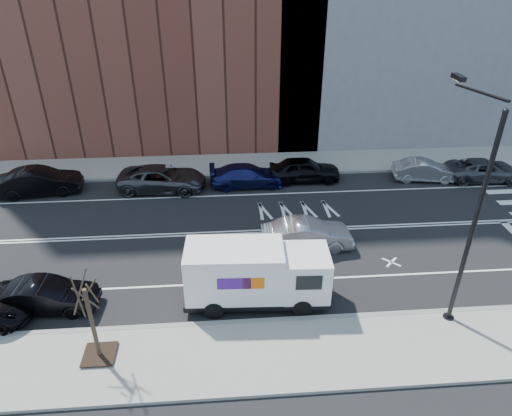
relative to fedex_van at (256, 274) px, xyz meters
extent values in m
plane|color=black|center=(0.90, 5.60, -1.48)|extent=(120.00, 120.00, 0.00)
cube|color=gray|center=(0.90, -3.20, -1.40)|extent=(44.00, 3.60, 0.15)
cube|color=gray|center=(0.90, 14.40, -1.40)|extent=(44.00, 3.60, 0.15)
cube|color=gray|center=(0.90, -1.40, -1.39)|extent=(44.00, 0.25, 0.17)
cube|color=gray|center=(0.90, 12.60, -1.39)|extent=(44.00, 0.25, 0.17)
cylinder|color=black|center=(7.90, -1.80, 3.02)|extent=(0.18, 0.18, 9.00)
cylinder|color=black|center=(7.90, -1.80, -1.38)|extent=(0.44, 0.44, 0.20)
sphere|color=black|center=(7.90, -1.80, 7.47)|extent=(0.20, 0.20, 0.20)
cylinder|color=black|center=(7.90, -0.10, 7.62)|extent=(0.11, 3.49, 0.48)
cube|color=black|center=(7.90, 1.60, 7.72)|extent=(0.25, 0.80, 0.18)
cube|color=#FFF2CC|center=(7.90, 1.60, 7.62)|extent=(0.18, 0.55, 0.03)
cube|color=black|center=(-6.10, -2.80, -1.25)|extent=(1.20, 1.20, 0.04)
cylinder|color=#382B1E|center=(-6.10, -2.80, 0.27)|extent=(0.16, 0.16, 3.20)
cylinder|color=#382B1E|center=(-5.85, -2.80, 1.67)|extent=(0.06, 0.80, 1.44)
cylinder|color=#382B1E|center=(-6.02, -2.56, 1.67)|extent=(0.81, 0.31, 1.19)
cylinder|color=#382B1E|center=(-6.30, -2.65, 1.67)|extent=(0.58, 0.76, 1.50)
cylinder|color=#382B1E|center=(-6.30, -2.95, 1.67)|extent=(0.47, 0.61, 1.37)
cylinder|color=#382B1E|center=(-6.02, -3.04, 1.67)|extent=(0.72, 0.29, 1.13)
cube|color=black|center=(-0.02, 0.00, -1.04)|extent=(6.11, 2.31, 0.29)
cube|color=white|center=(2.12, -0.10, 0.03)|extent=(2.04, 2.17, 1.94)
cube|color=black|center=(3.11, -0.14, 0.32)|extent=(0.14, 1.80, 0.92)
cube|color=black|center=(2.07, -1.15, 0.32)|extent=(1.07, 0.09, 0.68)
cube|color=black|center=(2.16, 0.96, 0.32)|extent=(1.07, 0.09, 0.68)
cube|color=black|center=(3.07, -0.14, -0.94)|extent=(0.23, 1.95, 0.34)
cube|color=white|center=(-0.89, 0.04, 0.22)|extent=(4.17, 2.32, 2.23)
cube|color=#47198C|center=(-0.94, -1.05, 0.37)|extent=(1.36, 0.08, 0.53)
cube|color=orange|center=(-0.16, -1.08, 0.37)|extent=(0.87, 0.06, 0.53)
cube|color=#47198C|center=(-0.84, 1.13, 0.37)|extent=(1.36, 0.08, 0.53)
cube|color=orange|center=(-0.07, 1.09, 0.37)|extent=(0.87, 0.06, 0.53)
cylinder|color=black|center=(1.88, -1.06, -1.07)|extent=(0.83, 0.31, 0.82)
cylinder|color=black|center=(1.97, 0.88, -1.07)|extent=(0.83, 0.31, 0.82)
cylinder|color=black|center=(-1.81, -0.89, -1.07)|extent=(0.83, 0.31, 0.82)
cylinder|color=black|center=(-1.72, 1.05, -1.07)|extent=(0.83, 0.31, 0.82)
imported|color=black|center=(-12.70, 11.12, -0.66)|extent=(5.17, 2.35, 1.65)
imported|color=#424549|center=(-5.13, 11.11, -0.72)|extent=(5.68, 2.99, 1.52)
imported|color=navy|center=(0.30, 11.25, -0.78)|extent=(4.87, 2.06, 1.40)
imported|color=black|center=(4.10, 11.66, -0.68)|extent=(4.70, 1.95, 1.59)
imported|color=#A5A6AA|center=(12.10, 11.17, -0.79)|extent=(4.32, 2.01, 1.37)
imported|color=#43444A|center=(16.05, 10.93, -0.79)|extent=(5.06, 2.59, 1.37)
imported|color=#A2A1A6|center=(2.92, 3.92, -0.71)|extent=(4.69, 1.76, 1.53)
imported|color=black|center=(-8.88, 0.17, -0.78)|extent=(4.28, 1.67, 1.39)
camera|label=1|loc=(-1.15, -15.35, 12.01)|focal=32.00mm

